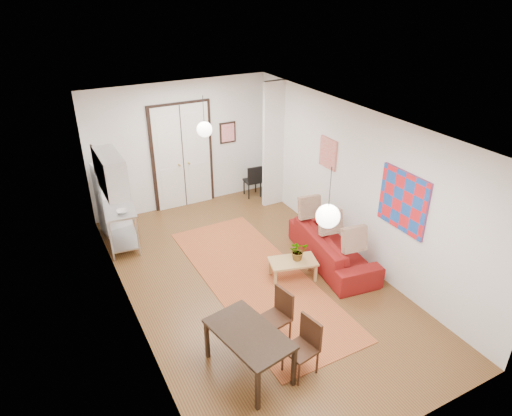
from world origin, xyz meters
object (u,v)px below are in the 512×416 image
dining_chair_far (297,341)px  dining_chair_near (272,311)px  coffee_table (293,263)px  fridge (112,198)px  kitchen_counter (121,220)px  sofa (333,247)px  black_side_chair (251,177)px  dining_table (249,337)px

dining_chair_far → dining_chair_near: bearing=169.1°
coffee_table → fridge: (-2.42, 3.22, 0.44)m
dining_chair_near → kitchen_counter: bearing=-171.0°
sofa → fridge: 4.61m
fridge → dining_chair_near: size_ratio=1.82×
dining_chair_near → dining_chair_far: same height
sofa → dining_chair_near: size_ratio=2.60×
kitchen_counter → dining_chair_far: bearing=-66.4°
sofa → kitchen_counter: (-3.36, 2.47, 0.24)m
sofa → fridge: size_ratio=1.43×
dining_chair_far → kitchen_counter: bearing=-174.0°
black_side_chair → kitchen_counter: bearing=20.1°
kitchen_counter → fridge: size_ratio=0.78×
coffee_table → dining_chair_near: bearing=-133.6°
coffee_table → kitchen_counter: bearing=133.2°
sofa → dining_table: dining_table is taller
kitchen_counter → black_side_chair: 3.50m
coffee_table → dining_table: (-1.68, -1.56, 0.28)m
sofa → kitchen_counter: size_ratio=1.82×
coffee_table → dining_table: bearing=-137.0°
sofa → dining_chair_far: size_ratio=2.60×
sofa → black_side_chair: black_side_chair is taller
kitchen_counter → dining_chair_far: kitchen_counter is taller
sofa → fridge: fridge is taller
fridge → dining_table: 4.85m
fridge → sofa: bearing=-50.9°
dining_table → black_side_chair: (2.64, 5.05, -0.13)m
fridge → coffee_table: bearing=-61.1°
sofa → dining_chair_far: dining_chair_far is taller
coffee_table → black_side_chair: bearing=74.6°
coffee_table → black_side_chair: 3.62m
fridge → dining_chair_near: fridge is taller
sofa → dining_chair_far: 2.80m
coffee_table → dining_chair_near: dining_chair_near is taller
kitchen_counter → dining_table: 4.20m
sofa → black_side_chair: 3.39m
coffee_table → dining_table: 2.31m
coffee_table → dining_chair_far: size_ratio=1.10×
coffee_table → fridge: 4.05m
fridge → dining_table: fridge is taller
fridge → dining_chair_far: 5.24m
dining_chair_far → dining_table: bearing=-125.0°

